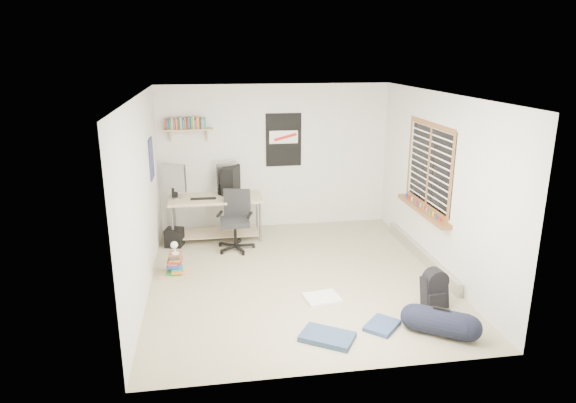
{
  "coord_description": "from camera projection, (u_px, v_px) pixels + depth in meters",
  "views": [
    {
      "loc": [
        -1.15,
        -6.48,
        3.05
      ],
      "look_at": [
        -0.08,
        0.27,
        1.02
      ],
      "focal_mm": 32.0,
      "sensor_mm": 36.0,
      "label": 1
    }
  ],
  "objects": [
    {
      "name": "backpack",
      "position": [
        434.0,
        292.0,
        6.28
      ],
      "size": [
        0.32,
        0.27,
        0.39
      ],
      "primitive_type": "cube",
      "rotation": [
        0.0,
        0.0,
        0.11
      ],
      "color": "black",
      "rests_on": "floor"
    },
    {
      "name": "duffel_bag",
      "position": [
        440.0,
        323.0,
        5.68
      ],
      "size": [
        0.42,
        0.42,
        0.6
      ],
      "primitive_type": "cylinder",
      "rotation": [
        0.0,
        0.0,
        -0.6
      ],
      "color": "black",
      "rests_on": "floor"
    },
    {
      "name": "poster_back_wall",
      "position": [
        284.0,
        140.0,
        8.86
      ],
      "size": [
        0.62,
        0.03,
        0.92
      ],
      "primitive_type": "cube",
      "color": "black",
      "rests_on": "back_wall"
    },
    {
      "name": "office_chair",
      "position": [
        235.0,
        220.0,
        8.03
      ],
      "size": [
        0.76,
        0.76,
        0.94
      ],
      "primitive_type": "cube",
      "rotation": [
        0.0,
        0.0,
        -0.27
      ],
      "color": "black",
      "rests_on": "floor"
    },
    {
      "name": "speaker_right",
      "position": [
        221.0,
        190.0,
        8.6
      ],
      "size": [
        0.12,
        0.12,
        0.19
      ],
      "primitive_type": "cube",
      "rotation": [
        0.0,
        0.0,
        0.29
      ],
      "color": "black",
      "rests_on": "desk"
    },
    {
      "name": "baseboard_heater",
      "position": [
        421.0,
        254.0,
        7.72
      ],
      "size": [
        0.08,
        2.5,
        0.18
      ],
      "primitive_type": "cube",
      "color": "#B7B2A8",
      "rests_on": "floor"
    },
    {
      "name": "window",
      "position": [
        428.0,
        166.0,
        7.33
      ],
      "size": [
        0.1,
        1.5,
        1.26
      ],
      "primitive_type": "cube",
      "color": "brown",
      "rests_on": "right_wall"
    },
    {
      "name": "monitor_right",
      "position": [
        227.0,
        182.0,
        8.67
      ],
      "size": [
        0.38,
        0.26,
        0.42
      ],
      "primitive_type": "cube",
      "rotation": [
        0.0,
        0.0,
        0.47
      ],
      "color": "#B5B5BB",
      "rests_on": "desk"
    },
    {
      "name": "jeans_b",
      "position": [
        382.0,
        326.0,
        5.85
      ],
      "size": [
        0.5,
        0.5,
        0.05
      ],
      "primitive_type": "cube",
      "rotation": [
        0.0,
        0.0,
        0.82
      ],
      "color": "navy",
      "rests_on": "floor"
    },
    {
      "name": "book_stack",
      "position": [
        175.0,
        264.0,
        7.23
      ],
      "size": [
        0.47,
        0.39,
        0.31
      ],
      "primitive_type": "cube",
      "rotation": [
        0.0,
        0.0,
        0.03
      ],
      "color": "brown",
      "rests_on": "floor"
    },
    {
      "name": "tshirt",
      "position": [
        322.0,
        298.0,
        6.51
      ],
      "size": [
        0.48,
        0.43,
        0.04
      ],
      "primitive_type": "cube",
      "rotation": [
        0.0,
        0.0,
        0.16
      ],
      "color": "white",
      "rests_on": "floor"
    },
    {
      "name": "desk",
      "position": [
        217.0,
        218.0,
        8.53
      ],
      "size": [
        1.54,
        0.7,
        0.69
      ],
      "primitive_type": "cube",
      "rotation": [
        0.0,
        0.0,
        -0.03
      ],
      "color": "#CCB38D",
      "rests_on": "floor"
    },
    {
      "name": "desk_lamp",
      "position": [
        175.0,
        249.0,
        7.15
      ],
      "size": [
        0.16,
        0.21,
        0.18
      ],
      "primitive_type": "cube",
      "rotation": [
        0.0,
        0.0,
        0.33
      ],
      "color": "white",
      "rests_on": "book_stack"
    },
    {
      "name": "left_wall",
      "position": [
        142.0,
        197.0,
        6.52
      ],
      "size": [
        0.01,
        4.5,
        2.5
      ],
      "primitive_type": "cube",
      "color": "silver",
      "rests_on": "ground"
    },
    {
      "name": "keyboard",
      "position": [
        203.0,
        199.0,
        8.37
      ],
      "size": [
        0.42,
        0.16,
        0.02
      ],
      "primitive_type": "cube",
      "rotation": [
        0.0,
        0.0,
        -0.02
      ],
      "color": "black",
      "rests_on": "desk"
    },
    {
      "name": "right_wall",
      "position": [
        439.0,
        185.0,
        7.11
      ],
      "size": [
        0.01,
        4.5,
        2.5
      ],
      "primitive_type": "cube",
      "color": "silver",
      "rests_on": "ground"
    },
    {
      "name": "subwoofer",
      "position": [
        174.0,
        238.0,
        8.26
      ],
      "size": [
        0.32,
        0.32,
        0.3
      ],
      "primitive_type": "cube",
      "rotation": [
        0.0,
        0.0,
        -0.23
      ],
      "color": "black",
      "rests_on": "floor"
    },
    {
      "name": "poster_left_wall",
      "position": [
        151.0,
        159.0,
        7.58
      ],
      "size": [
        0.02,
        0.42,
        0.6
      ],
      "primitive_type": "cube",
      "color": "navy",
      "rests_on": "left_wall"
    },
    {
      "name": "pc_tower",
      "position": [
        231.0,
        180.0,
        8.63
      ],
      "size": [
        0.36,
        0.5,
        0.48
      ],
      "primitive_type": "cube",
      "rotation": [
        0.0,
        0.0,
        -0.33
      ],
      "color": "black",
      "rests_on": "desk"
    },
    {
      "name": "back_wall",
      "position": [
        275.0,
        157.0,
        8.95
      ],
      "size": [
        4.0,
        0.01,
        2.5
      ],
      "primitive_type": "cube",
      "color": "silver",
      "rests_on": "ground"
    },
    {
      "name": "wall_shelf",
      "position": [
        189.0,
        130.0,
        8.47
      ],
      "size": [
        0.8,
        0.22,
        0.24
      ],
      "primitive_type": "cube",
      "color": "tan",
      "rests_on": "back_wall"
    },
    {
      "name": "ceiling",
      "position": [
        298.0,
        95.0,
        6.46
      ],
      "size": [
        4.0,
        4.5,
        0.01
      ],
      "primitive_type": "cube",
      "color": "white",
      "rests_on": "ground"
    },
    {
      "name": "speaker_left",
      "position": [
        175.0,
        193.0,
        8.4
      ],
      "size": [
        0.11,
        0.11,
        0.2
      ],
      "primitive_type": "cube",
      "rotation": [
        0.0,
        0.0,
        0.13
      ],
      "color": "black",
      "rests_on": "desk"
    },
    {
      "name": "jeans_a",
      "position": [
        327.0,
        337.0,
        5.61
      ],
      "size": [
        0.67,
        0.61,
        0.06
      ],
      "primitive_type": "cube",
      "rotation": [
        0.0,
        0.0,
        -0.57
      ],
      "color": "navy",
      "rests_on": "floor"
    },
    {
      "name": "monitor_left",
      "position": [
        175.0,
        186.0,
        8.34
      ],
      "size": [
        0.42,
        0.29,
        0.46
      ],
      "primitive_type": "cube",
      "rotation": [
        0.0,
        0.0,
        -0.49
      ],
      "color": "#9B9CA0",
      "rests_on": "desk"
    },
    {
      "name": "floor",
      "position": [
        297.0,
        277.0,
        7.17
      ],
      "size": [
        4.0,
        4.5,
        0.01
      ],
      "primitive_type": "cube",
      "color": "gray",
      "rests_on": "ground"
    }
  ]
}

